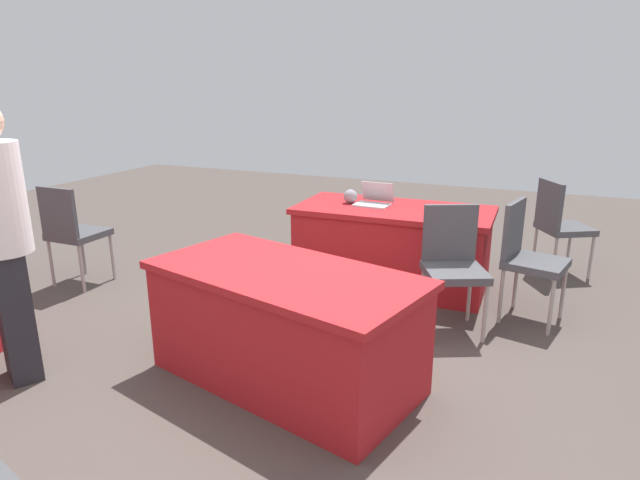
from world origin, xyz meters
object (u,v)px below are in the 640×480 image
table_mid_right (285,326)px  chair_tucked_left (559,222)px  table_foreground (392,246)px  person_attendee_standing (1,232)px  scissors_red (427,211)px  chair_by_pillar (453,260)px  laptop_silver (374,201)px  chair_tucked_right (528,253)px  chair_aisle (72,229)px  yarn_ball (350,196)px

table_mid_right → chair_tucked_left: 3.27m
table_foreground → person_attendee_standing: 3.19m
person_attendee_standing → scissors_red: size_ratio=9.81×
chair_by_pillar → laptop_silver: chair_by_pillar is taller
chair_tucked_right → chair_aisle: 4.02m
chair_by_pillar → table_mid_right: bearing=29.6°
chair_aisle → table_foreground: bearing=24.1°
person_attendee_standing → scissors_red: 3.31m
chair_tucked_left → person_attendee_standing: 4.76m
scissors_red → laptop_silver: bearing=-111.1°
yarn_ball → laptop_silver: bearing=-175.3°
chair_aisle → chair_by_pillar: 3.44m
chair_aisle → yarn_ball: size_ratio=7.29×
table_mid_right → scissors_red: bearing=-103.7°
table_mid_right → person_attendee_standing: person_attendee_standing is taller
table_mid_right → chair_by_pillar: chair_by_pillar is taller
chair_tucked_right → yarn_ball: size_ratio=7.28×
table_mid_right → chair_tucked_right: 2.10m
yarn_ball → chair_tucked_left: bearing=-154.3°
laptop_silver → scissors_red: (-0.52, 0.06, -0.04)m
chair_aisle → person_attendee_standing: 1.74m
table_foreground → person_attendee_standing: bearing=56.0°
table_mid_right → laptop_silver: bearing=-88.4°
chair_tucked_left → person_attendee_standing: bearing=-72.5°
chair_by_pillar → yarn_ball: size_ratio=7.27×
chair_aisle → table_mid_right: bearing=-15.7°
chair_tucked_left → yarn_ball: (1.87, 0.90, 0.27)m
person_attendee_standing → scissors_red: person_attendee_standing is taller
table_mid_right → yarn_ball: 2.03m
chair_tucked_right → table_mid_right: bearing=-27.2°
chair_tucked_left → laptop_silver: laptop_silver is taller
chair_tucked_left → person_attendee_standing: (3.18, 3.51, 0.45)m
chair_tucked_left → chair_tucked_right: chair_tucked_right is taller
table_mid_right → yarn_ball: size_ratio=14.28×
chair_tucked_right → person_attendee_standing: person_attendee_standing is taller
chair_tucked_left → person_attendee_standing: size_ratio=0.54×
laptop_silver → scissors_red: laptop_silver is taller
table_foreground → laptop_silver: (0.21, -0.03, 0.41)m
table_mid_right → chair_by_pillar: size_ratio=1.96×
table_foreground → laptop_silver: bearing=-9.0°
scissors_red → person_attendee_standing: bearing=-53.4°
chair_tucked_right → chair_by_pillar: size_ratio=1.00×
chair_aisle → laptop_silver: bearing=26.5°
chair_by_pillar → scissors_red: bearing=-88.7°
table_foreground → table_mid_right: (0.15, 1.95, -0.00)m
chair_aisle → chair_by_pillar: bearing=7.9°
table_foreground → chair_by_pillar: 1.03m
table_foreground → person_attendee_standing: person_attendee_standing is taller
table_foreground → laptop_silver: laptop_silver is taller
chair_by_pillar → person_attendee_standing: bearing=11.7°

